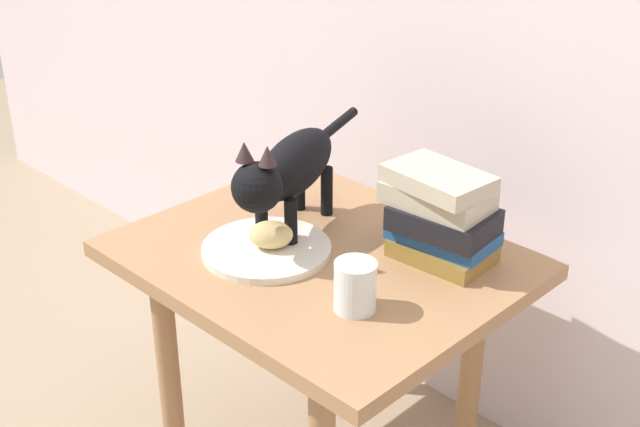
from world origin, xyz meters
TOP-DOWN VIEW (x-y plane):
  - side_table at (0.00, 0.00)m, footprint 0.70×0.56m
  - plate at (-0.07, -0.07)m, footprint 0.24×0.24m
  - bread_roll at (-0.06, -0.06)m, footprint 0.10×0.10m
  - cat at (-0.09, 0.01)m, footprint 0.20×0.46m
  - book_stack at (0.16, 0.14)m, footprint 0.21×0.14m
  - candle_jar at (0.17, -0.09)m, footprint 0.07×0.07m

SIDE VIEW (x-z plane):
  - side_table at x=0.00m, z-range 0.18..0.70m
  - plate at x=-0.07m, z-range 0.52..0.53m
  - candle_jar at x=0.17m, z-range 0.51..0.60m
  - bread_roll at x=-0.06m, z-range 0.53..0.58m
  - book_stack at x=0.16m, z-range 0.52..0.69m
  - cat at x=-0.09m, z-range 0.54..0.77m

